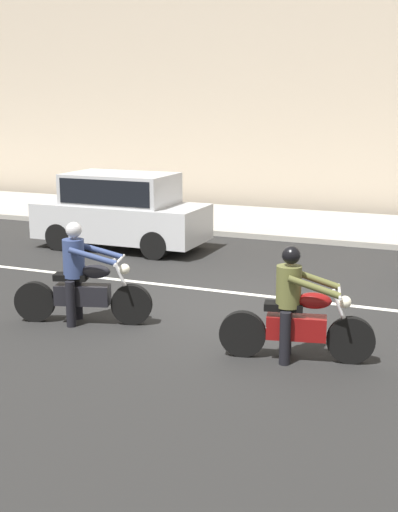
{
  "coord_description": "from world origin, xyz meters",
  "views": [
    {
      "loc": [
        3.98,
        -10.51,
        3.47
      ],
      "look_at": [
        -0.09,
        -0.69,
        1.03
      ],
      "focal_mm": 47.61,
      "sensor_mm": 36.0,
      "label": 1
    }
  ],
  "objects": [
    {
      "name": "ground_plane",
      "position": [
        0.0,
        0.0,
        0.0
      ],
      "size": [
        80.0,
        80.0,
        0.0
      ],
      "primitive_type": "plane",
      "color": "black"
    },
    {
      "name": "sidewalk_slab",
      "position": [
        0.0,
        8.0,
        0.07
      ],
      "size": [
        40.0,
        4.4,
        0.14
      ],
      "primitive_type": "cube",
      "color": "#99968E",
      "rests_on": "ground_plane"
    },
    {
      "name": "building_facade",
      "position": [
        0.0,
        11.4,
        4.56
      ],
      "size": [
        40.0,
        1.4,
        9.11
      ],
      "primitive_type": "cube",
      "color": "#B7A893",
      "rests_on": "ground_plane"
    },
    {
      "name": "lane_marking_stripe",
      "position": [
        0.76,
        0.9,
        0.0
      ],
      "size": [
        18.0,
        0.14,
        0.01
      ],
      "primitive_type": "cube",
      "color": "silver",
      "rests_on": "ground_plane"
    },
    {
      "name": "motorcycle_with_rider_denim_blue",
      "position": [
        -1.7,
        -1.66,
        0.66
      ],
      "size": [
        2.17,
        0.89,
        1.64
      ],
      "color": "black",
      "rests_on": "ground_plane"
    },
    {
      "name": "motorcycle_with_rider_olive",
      "position": [
        1.83,
        -1.9,
        0.65
      ],
      "size": [
        2.09,
        0.78,
        1.59
      ],
      "color": "black",
      "rests_on": "ground_plane"
    },
    {
      "name": "parked_hatchback_silver",
      "position": [
        -3.86,
        3.56,
        0.94
      ],
      "size": [
        4.07,
        1.76,
        1.8
      ],
      "color": "#B2B5BA",
      "rests_on": "ground_plane"
    }
  ]
}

